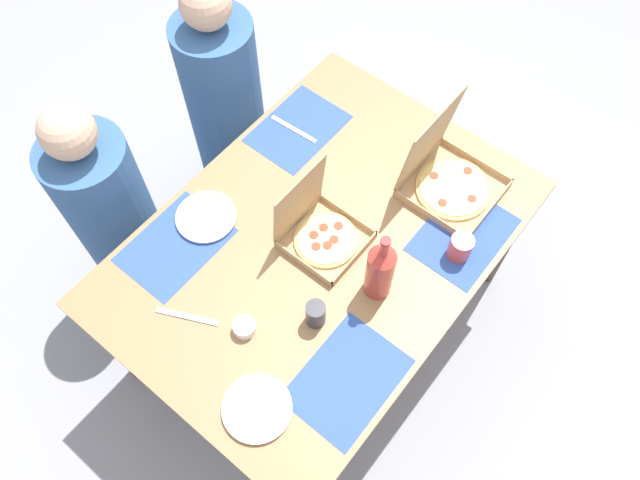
# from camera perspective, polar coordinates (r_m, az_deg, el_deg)

# --- Properties ---
(ground_plane) EXTENTS (6.00, 6.00, 0.00)m
(ground_plane) POSITION_cam_1_polar(r_m,az_deg,el_deg) (2.80, 0.00, -7.43)
(ground_plane) COLOR gray
(dining_table) EXTENTS (1.46, 1.05, 0.75)m
(dining_table) POSITION_cam_1_polar(r_m,az_deg,el_deg) (2.22, 0.00, -1.29)
(dining_table) COLOR #3F3328
(dining_table) RESTS_ON ground_plane
(placemat_near_left) EXTENTS (0.36, 0.26, 0.00)m
(placemat_near_left) POSITION_cam_1_polar(r_m,az_deg,el_deg) (1.94, 2.56, -12.74)
(placemat_near_left) COLOR #2D4C9E
(placemat_near_left) RESTS_ON dining_table
(placemat_near_right) EXTENTS (0.36, 0.26, 0.00)m
(placemat_near_right) POSITION_cam_1_polar(r_m,az_deg,el_deg) (2.19, 13.07, 0.48)
(placemat_near_right) COLOR #2D4C9E
(placemat_near_right) RESTS_ON dining_table
(placemat_far_left) EXTENTS (0.36, 0.26, 0.00)m
(placemat_far_left) POSITION_cam_1_polar(r_m,az_deg,el_deg) (2.17, -13.19, -0.46)
(placemat_far_left) COLOR #2D4C9E
(placemat_far_left) RESTS_ON dining_table
(placemat_far_right) EXTENTS (0.36, 0.26, 0.00)m
(placemat_far_right) POSITION_cam_1_polar(r_m,az_deg,el_deg) (2.40, -2.04, 10.26)
(placemat_far_right) COLOR #2D4C9E
(placemat_far_right) RESTS_ON dining_table
(pizza_box_center) EXTENTS (0.25, 0.25, 0.29)m
(pizza_box_center) POSITION_cam_1_polar(r_m,az_deg,el_deg) (2.09, 0.01, 0.83)
(pizza_box_center) COLOR tan
(pizza_box_center) RESTS_ON dining_table
(pizza_box_corner_left) EXTENTS (0.31, 0.31, 0.34)m
(pizza_box_corner_left) POSITION_cam_1_polar(r_m,az_deg,el_deg) (2.25, 11.72, 5.65)
(pizza_box_corner_left) COLOR tan
(pizza_box_corner_left) RESTS_ON dining_table
(plate_far_right) EXTENTS (0.21, 0.21, 0.02)m
(plate_far_right) POSITION_cam_1_polar(r_m,az_deg,el_deg) (2.20, -10.46, 2.08)
(plate_far_right) COLOR white
(plate_far_right) RESTS_ON dining_table
(plate_far_left) EXTENTS (0.21, 0.21, 0.02)m
(plate_far_left) POSITION_cam_1_polar(r_m,az_deg,el_deg) (1.92, -5.83, -15.20)
(plate_far_left) COLOR white
(plate_far_left) RESTS_ON dining_table
(soda_bottle) EXTENTS (0.09, 0.09, 0.32)m
(soda_bottle) POSITION_cam_1_polar(r_m,az_deg,el_deg) (1.93, 5.57, -2.78)
(soda_bottle) COLOR #B2382D
(soda_bottle) RESTS_ON dining_table
(cup_spare) EXTENTS (0.06, 0.06, 0.10)m
(cup_spare) POSITION_cam_1_polar(r_m,az_deg,el_deg) (1.95, -0.40, -6.83)
(cup_spare) COLOR #333338
(cup_spare) RESTS_ON dining_table
(cup_dark) EXTENTS (0.08, 0.08, 0.10)m
(cup_dark) POSITION_cam_1_polar(r_m,az_deg,el_deg) (2.11, 12.82, -0.66)
(cup_dark) COLOR #BF4742
(cup_dark) RESTS_ON dining_table
(condiment_bowl) EXTENTS (0.07, 0.07, 0.04)m
(condiment_bowl) POSITION_cam_1_polar(r_m,az_deg,el_deg) (1.99, -7.00, -8.00)
(condiment_bowl) COLOR white
(condiment_bowl) RESTS_ON dining_table
(knife_by_far_left) EXTENTS (0.11, 0.20, 0.00)m
(knife_by_far_left) POSITION_cam_1_polar(r_m,az_deg,el_deg) (2.05, -12.15, -6.92)
(knife_by_far_left) COLOR #B7B7BC
(knife_by_far_left) RESTS_ON dining_table
(knife_by_near_right) EXTENTS (0.03, 0.21, 0.00)m
(knife_by_near_right) POSITION_cam_1_polar(r_m,az_deg,el_deg) (2.40, -2.44, 10.19)
(knife_by_near_right) COLOR #B7B7BC
(knife_by_near_right) RESTS_ON dining_table
(diner_left_seat) EXTENTS (0.32, 0.32, 1.13)m
(diner_left_seat) POSITION_cam_1_polar(r_m,az_deg,el_deg) (2.59, -18.39, 2.01)
(diner_left_seat) COLOR #33598C
(diner_left_seat) RESTS_ON ground_plane
(diner_right_seat) EXTENTS (0.32, 0.32, 1.21)m
(diner_right_seat) POSITION_cam_1_polar(r_m,az_deg,el_deg) (2.75, -8.60, 11.62)
(diner_right_seat) COLOR #33598C
(diner_right_seat) RESTS_ON ground_plane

